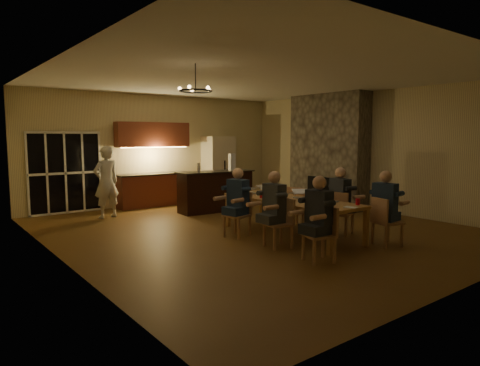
% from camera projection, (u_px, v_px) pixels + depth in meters
% --- Properties ---
extents(floor, '(9.00, 9.00, 0.00)m').
position_uv_depth(floor, '(255.00, 229.00, 9.28)').
color(floor, brown).
rests_on(floor, ground).
extents(back_wall, '(8.00, 0.04, 3.20)m').
position_uv_depth(back_wall, '(159.00, 150.00, 12.67)').
color(back_wall, beige).
rests_on(back_wall, ground).
extents(left_wall, '(0.04, 9.00, 3.20)m').
position_uv_depth(left_wall, '(57.00, 162.00, 6.68)').
color(left_wall, beige).
rests_on(left_wall, ground).
extents(right_wall, '(0.04, 9.00, 3.20)m').
position_uv_depth(right_wall, '(370.00, 151.00, 11.54)').
color(right_wall, beige).
rests_on(right_wall, ground).
extents(ceiling, '(8.00, 9.00, 0.04)m').
position_uv_depth(ceiling, '(256.00, 78.00, 8.93)').
color(ceiling, white).
rests_on(ceiling, back_wall).
extents(french_doors, '(1.86, 0.08, 2.10)m').
position_uv_depth(french_doors, '(65.00, 173.00, 11.06)').
color(french_doors, black).
rests_on(french_doors, ground).
extents(fireplace, '(0.58, 2.50, 3.20)m').
position_uv_depth(fireplace, '(328.00, 150.00, 12.29)').
color(fireplace, '#746B5B').
rests_on(fireplace, ground).
extents(kitchenette, '(2.24, 0.68, 2.40)m').
position_uv_depth(kitchenette, '(154.00, 164.00, 12.28)').
color(kitchenette, maroon).
rests_on(kitchenette, ground).
extents(refrigerator, '(0.90, 0.68, 2.00)m').
position_uv_depth(refrigerator, '(219.00, 168.00, 13.60)').
color(refrigerator, beige).
rests_on(refrigerator, ground).
extents(dining_table, '(1.10, 3.05, 0.75)m').
position_uv_depth(dining_table, '(290.00, 217.00, 8.64)').
color(dining_table, '#B17F46').
rests_on(dining_table, ground).
extents(bar_island, '(2.13, 0.82, 1.08)m').
position_uv_depth(bar_island, '(216.00, 191.00, 11.43)').
color(bar_island, black).
rests_on(bar_island, ground).
extents(chair_left_near, '(0.56, 0.56, 0.89)m').
position_uv_depth(chair_left_near, '(319.00, 234.00, 6.81)').
color(chair_left_near, '#AF7B57').
rests_on(chair_left_near, ground).
extents(chair_left_mid, '(0.51, 0.51, 0.89)m').
position_uv_depth(chair_left_mid, '(278.00, 223.00, 7.69)').
color(chair_left_mid, '#AF7B57').
rests_on(chair_left_mid, ground).
extents(chair_left_far, '(0.54, 0.54, 0.89)m').
position_uv_depth(chair_left_far, '(237.00, 215.00, 8.52)').
color(chair_left_far, '#AF7B57').
rests_on(chair_left_far, ground).
extents(chair_right_near, '(0.54, 0.54, 0.89)m').
position_uv_depth(chair_right_near, '(388.00, 222.00, 7.84)').
color(chair_right_near, '#AF7B57').
rests_on(chair_right_near, ground).
extents(chair_right_mid, '(0.55, 0.55, 0.89)m').
position_uv_depth(chair_right_mid, '(341.00, 213.00, 8.73)').
color(chair_right_mid, '#AF7B57').
rests_on(chair_right_mid, ground).
extents(chair_right_far, '(0.54, 0.54, 0.89)m').
position_uv_depth(chair_right_far, '(300.00, 206.00, 9.55)').
color(chair_right_far, '#AF7B57').
rests_on(chair_right_far, ground).
extents(person_left_near, '(0.60, 0.60, 1.38)m').
position_uv_depth(person_left_near, '(319.00, 219.00, 6.84)').
color(person_left_near, '#24272F').
rests_on(person_left_near, ground).
extents(person_right_near, '(0.67, 0.67, 1.38)m').
position_uv_depth(person_right_near, '(385.00, 208.00, 7.86)').
color(person_right_near, '#1F2D4D').
rests_on(person_right_near, ground).
extents(person_left_mid, '(0.61, 0.61, 1.38)m').
position_uv_depth(person_left_mid, '(274.00, 209.00, 7.73)').
color(person_left_mid, '#343A3E').
rests_on(person_left_mid, ground).
extents(person_right_mid, '(0.69, 0.69, 1.38)m').
position_uv_depth(person_right_mid, '(340.00, 201.00, 8.70)').
color(person_right_mid, '#24272F').
rests_on(person_right_mid, ground).
extents(person_left_far, '(0.71, 0.71, 1.38)m').
position_uv_depth(person_left_far, '(238.00, 202.00, 8.55)').
color(person_left_far, '#1F2D4D').
rests_on(person_left_far, ground).
extents(standing_person, '(0.70, 0.50, 1.77)m').
position_uv_depth(standing_person, '(106.00, 182.00, 10.50)').
color(standing_person, silver).
rests_on(standing_person, ground).
extents(chandelier, '(0.55, 0.55, 0.03)m').
position_uv_depth(chandelier, '(196.00, 91.00, 7.09)').
color(chandelier, black).
rests_on(chandelier, ceiling).
extents(laptop_a, '(0.41, 0.39, 0.23)m').
position_uv_depth(laptop_a, '(317.00, 200.00, 7.62)').
color(laptop_a, silver).
rests_on(laptop_a, dining_table).
extents(laptop_b, '(0.39, 0.37, 0.23)m').
position_uv_depth(laptop_b, '(331.00, 196.00, 8.13)').
color(laptop_b, silver).
rests_on(laptop_b, dining_table).
extents(laptop_c, '(0.39, 0.37, 0.23)m').
position_uv_depth(laptop_c, '(283.00, 194.00, 8.47)').
color(laptop_c, silver).
rests_on(laptop_c, dining_table).
extents(laptop_d, '(0.42, 0.40, 0.23)m').
position_uv_depth(laptop_d, '(302.00, 192.00, 8.71)').
color(laptop_d, silver).
rests_on(laptop_d, dining_table).
extents(laptop_e, '(0.32, 0.28, 0.23)m').
position_uv_depth(laptop_e, '(249.00, 188.00, 9.36)').
color(laptop_e, silver).
rests_on(laptop_e, dining_table).
extents(laptop_f, '(0.35, 0.31, 0.23)m').
position_uv_depth(laptop_f, '(267.00, 188.00, 9.51)').
color(laptop_f, silver).
rests_on(laptop_f, dining_table).
extents(mug_front, '(0.07, 0.07, 0.10)m').
position_uv_depth(mug_front, '(309.00, 199.00, 8.18)').
color(mug_front, white).
rests_on(mug_front, dining_table).
extents(mug_mid, '(0.09, 0.09, 0.10)m').
position_uv_depth(mug_mid, '(277.00, 193.00, 9.08)').
color(mug_mid, white).
rests_on(mug_mid, dining_table).
extents(mug_back, '(0.08, 0.08, 0.10)m').
position_uv_depth(mug_back, '(251.00, 194.00, 8.97)').
color(mug_back, white).
rests_on(mug_back, dining_table).
extents(redcup_near, '(0.08, 0.08, 0.12)m').
position_uv_depth(redcup_near, '(358.00, 202.00, 7.82)').
color(redcup_near, red).
rests_on(redcup_near, dining_table).
extents(redcup_mid, '(0.09, 0.09, 0.12)m').
position_uv_depth(redcup_mid, '(262.00, 195.00, 8.71)').
color(redcup_mid, red).
rests_on(redcup_mid, dining_table).
extents(can_silver, '(0.07, 0.07, 0.12)m').
position_uv_depth(can_silver, '(320.00, 200.00, 8.00)').
color(can_silver, '#B2B2B7').
rests_on(can_silver, dining_table).
extents(can_cola, '(0.07, 0.07, 0.12)m').
position_uv_depth(can_cola, '(242.00, 190.00, 9.59)').
color(can_cola, '#3F0F0C').
rests_on(can_cola, dining_table).
extents(can_right, '(0.07, 0.07, 0.12)m').
position_uv_depth(can_right, '(295.00, 192.00, 9.12)').
color(can_right, '#B2B2B7').
rests_on(can_right, dining_table).
extents(plate_near, '(0.26, 0.26, 0.02)m').
position_uv_depth(plate_near, '(324.00, 200.00, 8.41)').
color(plate_near, white).
rests_on(plate_near, dining_table).
extents(plate_left, '(0.26, 0.26, 0.02)m').
position_uv_depth(plate_left, '(316.00, 205.00, 7.71)').
color(plate_left, white).
rests_on(plate_left, dining_table).
extents(plate_far, '(0.27, 0.27, 0.02)m').
position_uv_depth(plate_far, '(278.00, 192.00, 9.50)').
color(plate_far, white).
rests_on(plate_far, dining_table).
extents(notepad, '(0.20, 0.24, 0.01)m').
position_uv_depth(notepad, '(351.00, 207.00, 7.53)').
color(notepad, white).
rests_on(notepad, dining_table).
extents(bar_bottle, '(0.07, 0.07, 0.24)m').
position_uv_depth(bar_bottle, '(199.00, 168.00, 11.01)').
color(bar_bottle, '#99999E').
rests_on(bar_bottle, bar_island).
extents(bar_blender, '(0.17, 0.17, 0.46)m').
position_uv_depth(bar_blender, '(232.00, 162.00, 11.55)').
color(bar_blender, silver).
rests_on(bar_blender, bar_island).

